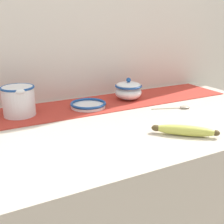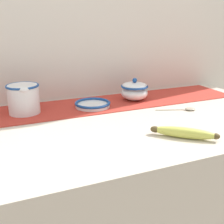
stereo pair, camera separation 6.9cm
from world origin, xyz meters
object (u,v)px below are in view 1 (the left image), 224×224
(small_dish, at_px, (88,105))
(banana, at_px, (185,130))
(spoon, at_px, (182,107))
(sugar_bowl, at_px, (128,90))
(cream_pitcher, at_px, (19,100))

(small_dish, bearing_deg, banana, -68.86)
(spoon, bearing_deg, small_dish, 171.89)
(sugar_bowl, bearing_deg, cream_pitcher, 179.87)
(sugar_bowl, xyz_separation_m, banana, (-0.05, -0.41, -0.03))
(banana, bearing_deg, cream_pitcher, 134.45)
(banana, bearing_deg, spoon, 50.87)
(spoon, bearing_deg, cream_pitcher, -178.99)
(cream_pitcher, relative_size, sugar_bowl, 1.19)
(small_dish, relative_size, banana, 0.85)
(sugar_bowl, relative_size, spoon, 0.78)
(cream_pitcher, height_order, small_dish, cream_pitcher)
(small_dish, bearing_deg, sugar_bowl, 7.19)
(cream_pitcher, xyz_separation_m, spoon, (0.58, -0.20, -0.06))
(cream_pitcher, distance_m, small_dish, 0.26)
(small_dish, relative_size, spoon, 0.95)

